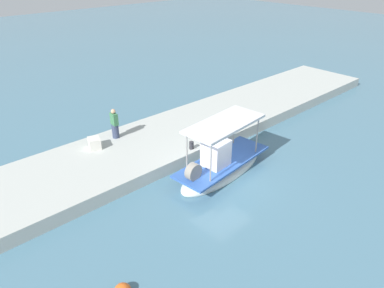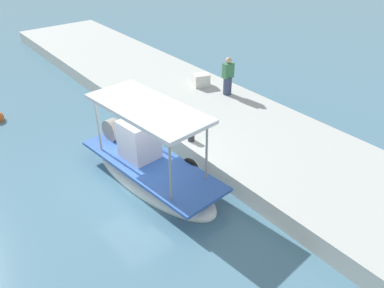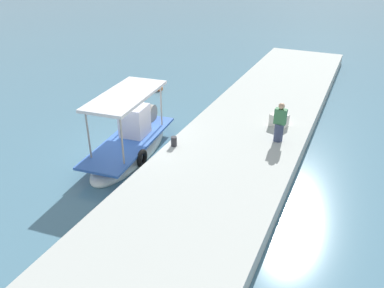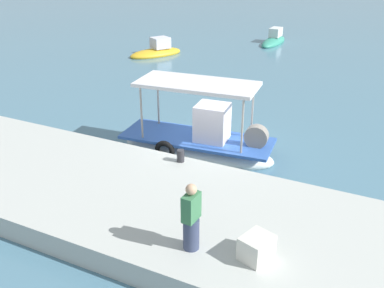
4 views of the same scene
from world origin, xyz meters
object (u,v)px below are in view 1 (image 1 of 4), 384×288
object	(u,v)px
fisherman_near_bollard	(115,125)
cargo_crate	(95,143)
main_fishing_boat	(221,164)
mooring_bollard	(191,145)

from	to	relation	value
fisherman_near_bollard	cargo_crate	size ratio (longest dim) A/B	2.36
fisherman_near_bollard	main_fishing_boat	bearing A→B (deg)	113.47
main_fishing_boat	fisherman_near_bollard	xyz separation A→B (m)	(2.44, -5.63, 0.94)
main_fishing_boat	cargo_crate	size ratio (longest dim) A/B	8.19
fisherman_near_bollard	mooring_bollard	world-z (taller)	fisherman_near_bollard
mooring_bollard	cargo_crate	distance (m)	4.99
fisherman_near_bollard	mooring_bollard	xyz separation A→B (m)	(-2.20, 3.72, -0.56)
main_fishing_boat	cargo_crate	bearing A→B (deg)	-53.84
main_fishing_boat	mooring_bollard	world-z (taller)	main_fishing_boat
main_fishing_boat	fisherman_near_bollard	size ratio (longest dim) A/B	3.47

